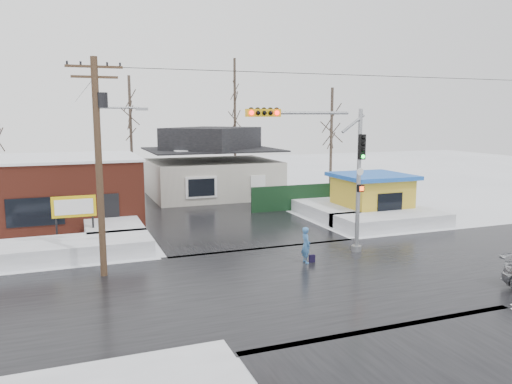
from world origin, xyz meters
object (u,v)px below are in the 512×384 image
object	(u,v)px
traffic_signal	(331,161)
kiosk	(372,195)
utility_pole	(100,155)
marquee_sign	(74,208)
pedestrian	(306,245)

from	to	relation	value
traffic_signal	kiosk	world-z (taller)	traffic_signal
utility_pole	marquee_sign	bearing A→B (deg)	100.13
utility_pole	pedestrian	world-z (taller)	utility_pole
kiosk	pedestrian	world-z (taller)	kiosk
utility_pole	marquee_sign	xyz separation A→B (m)	(-1.07, 5.99, -3.19)
pedestrian	kiosk	bearing A→B (deg)	-45.10
utility_pole	pedestrian	size ratio (longest dim) A/B	5.39
utility_pole	pedestrian	distance (m)	9.79
kiosk	pedestrian	size ratio (longest dim) A/B	2.76
utility_pole	kiosk	size ratio (longest dim) A/B	1.96
traffic_signal	marquee_sign	bearing A→B (deg)	150.28
marquee_sign	kiosk	size ratio (longest dim) A/B	0.55
kiosk	pedestrian	bearing A→B (deg)	-138.00
marquee_sign	kiosk	world-z (taller)	kiosk
pedestrian	marquee_sign	bearing A→B (deg)	55.90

